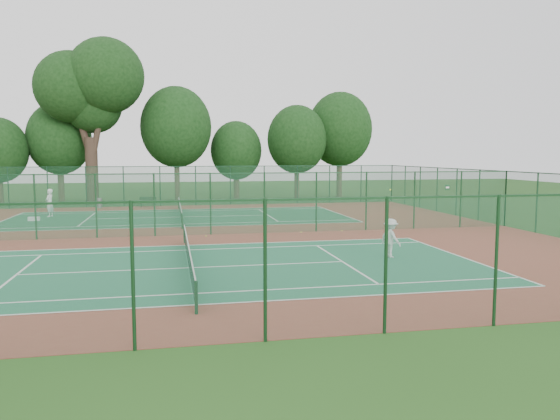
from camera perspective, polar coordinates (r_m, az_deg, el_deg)
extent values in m
plane|color=#214B17|center=(31.02, -10.07, -2.63)|extent=(120.00, 120.00, 0.00)
cube|color=maroon|center=(31.02, -10.07, -2.62)|extent=(40.00, 36.00, 0.01)
cube|color=#1F6444|center=(22.16, -9.51, -5.99)|extent=(23.77, 10.97, 0.01)
cube|color=#1B5633|center=(39.95, -10.38, -0.73)|extent=(23.77, 10.97, 0.01)
cube|color=#194D2D|center=(48.77, -10.61, 2.49)|extent=(40.00, 0.02, 3.50)
cube|color=#12321E|center=(48.70, -10.65, 4.50)|extent=(40.00, 0.05, 0.05)
cube|color=#194C30|center=(13.00, -8.30, -6.58)|extent=(40.00, 0.02, 3.50)
cube|color=#123318|center=(12.75, -8.42, 0.95)|extent=(40.00, 0.05, 0.05)
cube|color=#18492B|center=(37.09, 22.49, 1.11)|extent=(0.02, 36.00, 3.50)
cube|color=#163E22|center=(37.00, 22.60, 3.75)|extent=(0.05, 36.00, 0.05)
cube|color=#17472A|center=(30.82, -10.13, 0.59)|extent=(40.00, 0.02, 3.50)
cube|color=#153A1E|center=(30.71, -10.18, 3.77)|extent=(40.00, 0.05, 0.05)
cylinder|color=#13341E|center=(15.83, -8.75, -9.04)|extent=(0.10, 0.10, 0.97)
cylinder|color=#13341E|center=(28.38, -9.96, -2.43)|extent=(0.10, 0.10, 0.97)
cube|color=black|center=(22.07, -9.53, -4.80)|extent=(0.02, 12.80, 0.85)
cube|color=silver|center=(21.99, -9.55, -3.68)|extent=(0.04, 12.80, 0.06)
cylinder|color=#123418|center=(33.54, -10.19, -1.16)|extent=(0.10, 0.10, 0.97)
cylinder|color=#123418|center=(46.27, -10.53, 0.75)|extent=(0.10, 0.10, 0.97)
cube|color=black|center=(39.90, -10.39, -0.06)|extent=(0.02, 12.80, 0.85)
cube|color=white|center=(39.85, -10.40, 0.56)|extent=(0.04, 12.80, 0.06)
imported|color=silver|center=(24.40, 11.49, -2.89)|extent=(1.00, 1.26, 1.71)
imported|color=white|center=(42.69, -22.94, 0.69)|extent=(0.69, 0.85, 2.02)
cylinder|color=slate|center=(48.36, -18.35, 0.69)|extent=(0.60, 0.60, 0.83)
cube|color=black|center=(48.13, -14.30, 0.55)|extent=(0.09, 0.38, 0.43)
cube|color=black|center=(48.14, -12.94, 0.58)|extent=(0.09, 0.38, 0.43)
cube|color=black|center=(48.11, -13.63, 0.84)|extent=(1.44, 0.47, 0.05)
cube|color=black|center=(47.90, -13.63, 1.08)|extent=(1.43, 0.12, 0.43)
cube|color=white|center=(40.64, -24.32, -0.85)|extent=(0.75, 0.30, 0.28)
sphere|color=#D0D832|center=(31.54, 2.23, -2.32)|extent=(0.07, 0.07, 0.07)
sphere|color=#D4E034|center=(32.32, 6.50, -2.16)|extent=(0.07, 0.07, 0.07)
sphere|color=#C7E735|center=(30.28, -7.74, -2.71)|extent=(0.07, 0.07, 0.07)
cylinder|color=#32241B|center=(53.11, -19.06, 3.92)|extent=(1.11, 1.11, 6.05)
cylinder|color=#32241B|center=(53.60, -20.16, 8.74)|extent=(2.05, 0.60, 6.01)
cylinder|color=#32241B|center=(52.88, -18.28, 9.18)|extent=(1.91, 0.56, 6.52)
sphere|color=black|center=(53.97, -21.03, 11.92)|extent=(6.45, 6.45, 6.45)
sphere|color=black|center=(53.18, -17.75, 13.22)|extent=(6.85, 6.85, 6.85)
sphere|color=black|center=(54.06, -18.95, 10.37)|extent=(5.24, 5.24, 5.24)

